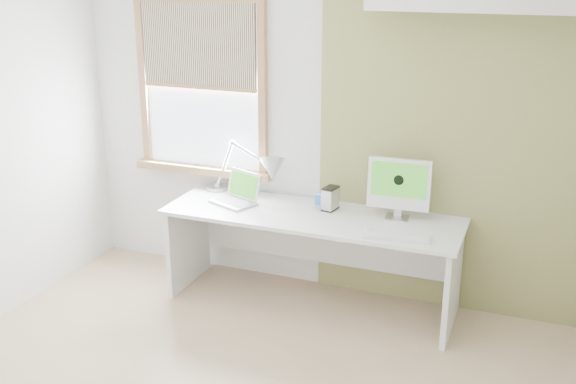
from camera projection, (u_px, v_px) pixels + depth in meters
The scene contains 11 objects.
room at pixel (216, 197), 3.65m from camera, with size 4.04×3.54×2.64m.
accent_wall at pixel (455, 139), 4.84m from camera, with size 2.00×0.02×2.60m, color olive.
window at pixel (201, 87), 5.43m from camera, with size 1.20×0.14×1.42m.
desk at pixel (314, 236), 5.14m from camera, with size 2.20×0.70×0.73m.
desk_lamp at pixel (261, 171), 5.30m from camera, with size 0.75×0.33×0.43m.
laptop at pixel (238, 195), 5.27m from camera, with size 0.40×0.37×0.23m.
phone_dock at pixel (318, 205), 5.11m from camera, with size 0.08×0.08×0.13m.
external_drive at pixel (330, 198), 5.10m from camera, with size 0.11×0.15×0.18m.
imac at pixel (399, 185), 4.88m from camera, with size 0.45×0.15×0.44m.
keyboard at pixel (397, 237), 4.59m from camera, with size 0.46×0.17×0.02m.
mouse at pixel (369, 231), 4.68m from camera, with size 0.06×0.10×0.03m, color white.
Camera 1 is at (1.61, -3.07, 2.49)m, focal length 42.73 mm.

